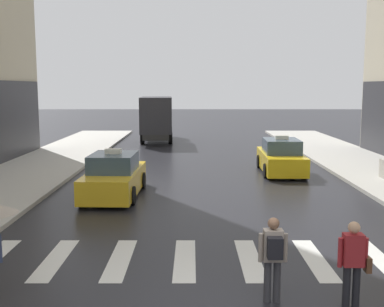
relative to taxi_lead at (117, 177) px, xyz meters
name	(u,v)px	position (x,y,z in m)	size (l,w,h in m)	color
crosswalk_markings	(220,259)	(3.51, -6.60, -0.72)	(11.30, 2.80, 0.01)	silver
taxi_lead	(117,177)	(0.00, 0.00, 0.00)	(2.03, 4.59, 1.80)	gold
taxi_second	(283,158)	(7.13, 4.91, 0.00)	(2.02, 4.58, 1.80)	yellow
box_truck	(159,117)	(0.29, 17.92, 1.13)	(2.56, 7.63, 3.35)	#2D2D2D
pedestrian_with_backpack	(275,254)	(4.43, -8.89, 0.25)	(0.55, 0.43, 1.65)	#333338
pedestrian_with_handbag	(356,260)	(5.85, -9.12, 0.21)	(0.60, 0.24, 1.65)	black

